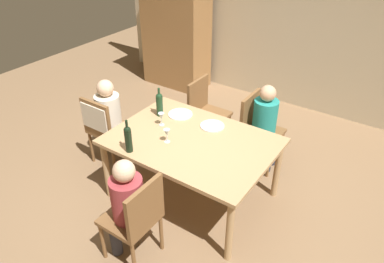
{
  "coord_description": "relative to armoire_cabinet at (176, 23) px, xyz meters",
  "views": [
    {
      "loc": [
        1.76,
        -2.57,
        2.85
      ],
      "look_at": [
        0.0,
        0.0,
        0.86
      ],
      "focal_mm": 33.92,
      "sensor_mm": 36.0,
      "label": 1
    }
  ],
  "objects": [
    {
      "name": "handbag",
      "position": [
        1.91,
        -1.37,
        -0.99
      ],
      "size": [
        0.17,
        0.3,
        0.22
      ],
      "primitive_type": "cube",
      "rotation": [
        0.0,
        0.0,
        -1.74
      ],
      "color": "brown",
      "rests_on": "ground_plane"
    },
    {
      "name": "chair_left_end",
      "position": [
        0.72,
        -2.47,
        -0.5
      ],
      "size": [
        0.44,
        0.46,
        0.92
      ],
      "color": "brown",
      "rests_on": "ground_plane"
    },
    {
      "name": "dining_table",
      "position": [
        1.94,
        -2.35,
        -0.41
      ],
      "size": [
        1.68,
        1.2,
        0.76
      ],
      "color": "tan",
      "rests_on": "ground_plane"
    },
    {
      "name": "wine_glass_near_left",
      "position": [
        1.75,
        -2.53,
        -0.23
      ],
      "size": [
        0.07,
        0.07,
        0.15
      ],
      "color": "silver",
      "rests_on": "dining_table"
    },
    {
      "name": "rear_room_partition",
      "position": [
        1.94,
        0.45,
        0.25
      ],
      "size": [
        6.4,
        0.12,
        2.7
      ],
      "primitive_type": "cube",
      "color": "beige",
      "rests_on": "ground_plane"
    },
    {
      "name": "dinner_plate_guest_left",
      "position": [
        1.98,
        -2.01,
        -0.33
      ],
      "size": [
        0.27,
        0.27,
        0.01
      ],
      "primitive_type": "cylinder",
      "color": "silver",
      "rests_on": "dining_table"
    },
    {
      "name": "wine_bottle_tall_green",
      "position": [
        1.54,
        -2.86,
        -0.19
      ],
      "size": [
        0.07,
        0.07,
        0.35
      ],
      "color": "black",
      "rests_on": "dining_table"
    },
    {
      "name": "dinner_plate_host",
      "position": [
        1.54,
        -2.0,
        -0.33
      ],
      "size": [
        0.28,
        0.28,
        0.01
      ],
      "primitive_type": "cylinder",
      "color": "white",
      "rests_on": "dining_table"
    },
    {
      "name": "chair_far_right",
      "position": [
        2.23,
        -1.37,
        -0.56
      ],
      "size": [
        0.44,
        0.44,
        0.92
      ],
      "rotation": [
        0.0,
        0.0,
        -1.57
      ],
      "color": "brown",
      "rests_on": "ground_plane"
    },
    {
      "name": "wine_glass_centre",
      "position": [
        1.5,
        -2.3,
        -0.23
      ],
      "size": [
        0.07,
        0.07,
        0.15
      ],
      "color": "silver",
      "rests_on": "dining_table"
    },
    {
      "name": "person_man_bearded",
      "position": [
        2.34,
        -1.37,
        -0.46
      ],
      "size": [
        0.33,
        0.29,
        1.09
      ],
      "rotation": [
        0.0,
        0.0,
        -1.57
      ],
      "color": "#33333D",
      "rests_on": "ground_plane"
    },
    {
      "name": "armoire_cabinet",
      "position": [
        0.0,
        0.0,
        0.0
      ],
      "size": [
        1.18,
        0.62,
        2.18
      ],
      "color": "olive",
      "rests_on": "ground_plane"
    },
    {
      "name": "person_woman_host",
      "position": [
        1.91,
        -3.33,
        -0.46
      ],
      "size": [
        0.33,
        0.29,
        1.09
      ],
      "rotation": [
        0.0,
        0.0,
        1.57
      ],
      "color": "#33333D",
      "rests_on": "ground_plane"
    },
    {
      "name": "ground_plane",
      "position": [
        1.94,
        -2.35,
        -1.1
      ],
      "size": [
        10.0,
        10.0,
        0.0
      ],
      "primitive_type": "plane",
      "color": "#846647"
    },
    {
      "name": "chair_near",
      "position": [
        2.03,
        -3.33,
        -0.56
      ],
      "size": [
        0.44,
        0.44,
        0.92
      ],
      "rotation": [
        0.0,
        0.0,
        1.57
      ],
      "color": "brown",
      "rests_on": "ground_plane"
    },
    {
      "name": "wine_bottle_dark_red",
      "position": [
        1.35,
        -2.14,
        -0.19
      ],
      "size": [
        0.08,
        0.08,
        0.34
      ],
      "color": "#19381E",
      "rests_on": "dining_table"
    },
    {
      "name": "person_man_guest",
      "position": [
        0.72,
        -2.32,
        -0.45
      ],
      "size": [
        0.3,
        0.34,
        1.11
      ],
      "color": "#33333D",
      "rests_on": "ground_plane"
    },
    {
      "name": "chair_far_left",
      "position": [
        1.47,
        -1.37,
        -0.56
      ],
      "size": [
        0.44,
        0.44,
        0.92
      ],
      "rotation": [
        0.0,
        0.0,
        -1.57
      ],
      "color": "brown",
      "rests_on": "ground_plane"
    }
  ]
}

